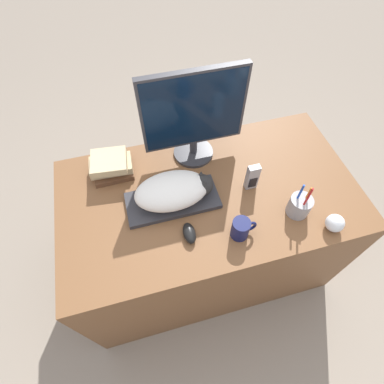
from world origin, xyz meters
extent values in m
plane|color=gray|center=(0.00, 0.00, 0.00)|extent=(12.00, 12.00, 0.00)
cube|color=brown|center=(0.00, 0.38, 0.39)|extent=(1.38, 0.76, 0.77)
cube|color=#2D2D33|center=(-0.17, 0.37, 0.78)|extent=(0.41, 0.18, 0.02)
ellipsoid|color=white|center=(-0.17, 0.37, 0.86)|extent=(0.32, 0.19, 0.13)
sphere|color=#262626|center=(-0.04, 0.37, 0.85)|extent=(0.10, 0.10, 0.10)
cone|color=#262626|center=(-0.04, 0.35, 0.90)|extent=(0.03, 0.03, 0.04)
cone|color=#262626|center=(-0.04, 0.40, 0.90)|extent=(0.03, 0.03, 0.04)
cylinder|color=#333338|center=(-0.01, 0.63, 0.78)|extent=(0.20, 0.20, 0.02)
cylinder|color=#333338|center=(-0.01, 0.63, 0.83)|extent=(0.04, 0.04, 0.08)
cube|color=#333338|center=(-0.01, 0.63, 1.05)|extent=(0.47, 0.03, 0.38)
cube|color=black|center=(-0.01, 0.62, 1.05)|extent=(0.44, 0.01, 0.36)
ellipsoid|color=black|center=(-0.14, 0.20, 0.79)|extent=(0.05, 0.10, 0.04)
cylinder|color=#141947|center=(0.06, 0.15, 0.82)|extent=(0.07, 0.07, 0.10)
torus|color=#141947|center=(0.09, 0.15, 0.82)|extent=(0.07, 0.01, 0.07)
cylinder|color=#939399|center=(0.34, 0.18, 0.82)|extent=(0.10, 0.10, 0.09)
cylinder|color=orange|center=(0.36, 0.19, 0.87)|extent=(0.01, 0.01, 0.12)
cylinder|color=#1E47B2|center=(0.32, 0.20, 0.88)|extent=(0.01, 0.01, 0.15)
cylinder|color=#B21E1E|center=(0.34, 0.16, 0.89)|extent=(0.01, 0.01, 0.17)
sphere|color=silver|center=(0.45, 0.07, 0.81)|extent=(0.08, 0.08, 0.08)
cube|color=#99999E|center=(0.19, 0.37, 0.84)|extent=(0.05, 0.03, 0.14)
cube|color=black|center=(0.19, 0.35, 0.82)|extent=(0.04, 0.00, 0.06)
cube|color=brown|center=(-0.41, 0.62, 0.78)|extent=(0.18, 0.17, 0.03)
cube|color=#C6B284|center=(-0.41, 0.62, 0.82)|extent=(0.20, 0.13, 0.04)
cube|color=#C6B284|center=(-0.41, 0.61, 0.85)|extent=(0.18, 0.16, 0.04)
camera|label=1|loc=(-0.28, -0.35, 1.90)|focal=28.00mm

